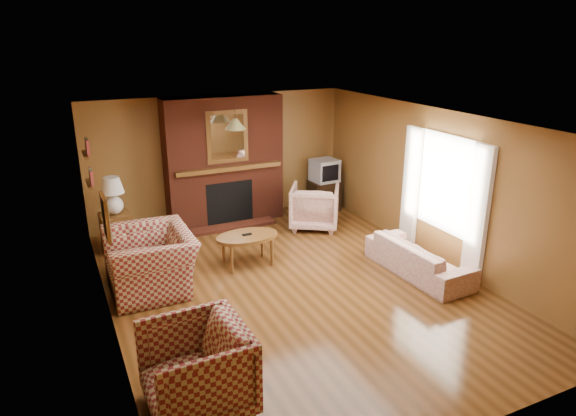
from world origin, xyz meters
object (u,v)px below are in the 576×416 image
floral_armchair (315,207)px  side_table (117,232)px  plaid_armchair (196,370)px  plaid_loveseat (151,261)px  tv_stand (324,195)px  table_lamp (113,194)px  floral_sofa (419,258)px  coffee_table (247,238)px  crt_tv (325,170)px  fireplace (224,162)px

floral_armchair → side_table: size_ratio=1.39×
plaid_armchair → side_table: 4.34m
plaid_loveseat → side_table: (-0.25, 1.64, -0.11)m
tv_stand → floral_armchair: bearing=-126.9°
side_table → table_lamp: bearing=0.0°
floral_sofa → side_table: side_table is taller
table_lamp → tv_stand: bearing=4.8°
floral_sofa → coffee_table: bearing=55.0°
plaid_armchair → side_table: plaid_armchair is taller
floral_armchair → crt_tv: bearing=-96.3°
plaid_armchair → side_table: (-0.15, 4.33, -0.13)m
tv_stand → crt_tv: 0.53m
coffee_table → plaid_loveseat: bearing=-173.9°
fireplace → floral_armchair: 1.89m
plaid_armchair → crt_tv: 6.17m
coffee_table → table_lamp: table_lamp is taller
tv_stand → plaid_armchair: bearing=-128.7°
plaid_loveseat → coffee_table: size_ratio=1.32×
side_table → table_lamp: table_lamp is taller
table_lamp → side_table: bearing=0.0°
coffee_table → side_table: 2.30m
fireplace → table_lamp: size_ratio=3.79×
plaid_loveseat → floral_sofa: (3.75, -1.24, -0.17)m
table_lamp → crt_tv: size_ratio=1.21×
floral_sofa → floral_armchair: size_ratio=2.01×
plaid_loveseat → floral_armchair: plaid_loveseat is taller
coffee_table → side_table: bearing=140.1°
coffee_table → plaid_armchair: bearing=-119.5°
fireplace → floral_sofa: fireplace is taller
coffee_table → floral_sofa: bearing=-32.1°
side_table → tv_stand: side_table is taller
table_lamp → crt_tv: bearing=4.7°
crt_tv → tv_stand: bearing=90.0°
floral_armchair → side_table: floral_armchair is taller
crt_tv → plaid_armchair: bearing=-130.5°
plaid_loveseat → plaid_armchair: 2.70m
fireplace → coffee_table: size_ratio=2.43×
floral_armchair → side_table: bearing=25.0°
tv_stand → crt_tv: crt_tv is taller
plaid_loveseat → crt_tv: crt_tv is taller
plaid_armchair → table_lamp: bearing=-179.4°
plaid_loveseat → floral_sofa: bearing=71.7°
fireplace → table_lamp: bearing=-165.7°
crt_tv → floral_sofa: bearing=-92.7°
plaid_loveseat → crt_tv: bearing=116.9°
floral_armchair → tv_stand: (0.65, 0.82, -0.10)m
side_table → coffee_table: bearing=-39.9°
fireplace → tv_stand: size_ratio=3.95×
floral_armchair → tv_stand: 1.05m
floral_armchair → table_lamp: size_ratio=1.40×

